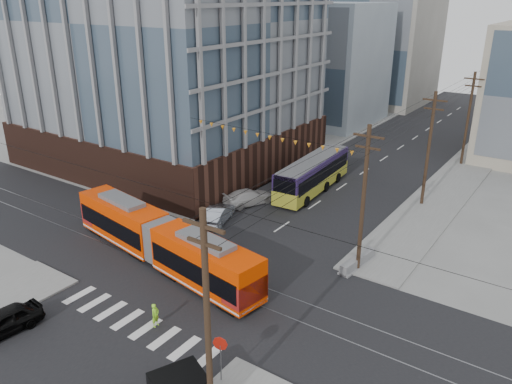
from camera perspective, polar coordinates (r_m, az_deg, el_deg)
ground at (r=34.45m, az=-9.76°, el=-12.22°), size 160.00×160.00×0.00m
office_building at (r=60.74m, az=-10.56°, el=16.80°), size 30.00×25.00×28.60m
bg_bldg_nw_near at (r=81.81m, az=7.25°, el=14.39°), size 18.00×16.00×18.00m
bg_bldg_nw_far at (r=98.65m, az=14.56°, el=15.68°), size 16.00×18.00×20.00m
utility_pole_near at (r=22.91m, az=-5.57°, el=-14.58°), size 0.30×0.30×11.00m
utility_pole_far at (r=78.04m, az=25.57°, el=9.54°), size 0.30×0.30×11.00m
streetcar at (r=38.17m, az=-10.77°, el=-5.50°), size 19.46×5.67×3.71m
city_bus at (r=51.81m, az=6.50°, el=2.03°), size 3.50×12.68×3.55m
black_sedan at (r=34.34m, az=-26.95°, el=-13.09°), size 2.32×4.75×1.56m
parked_car_silver at (r=44.72m, az=-4.36°, el=-2.53°), size 3.01×4.94×1.54m
parked_car_white at (r=48.37m, az=-0.88°, el=-0.57°), size 3.95×5.61×1.51m
parked_car_grey at (r=54.31m, az=4.33°, el=1.83°), size 3.28×5.36×1.39m
pedestrian at (r=31.96m, az=-11.44°, el=-13.64°), size 0.42×0.60×1.56m
stop_sign at (r=27.30m, az=-4.06°, el=-18.74°), size 1.02×1.02×2.67m
jersey_barrier at (r=38.47m, az=11.54°, el=-7.78°), size 1.42×4.12×0.81m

